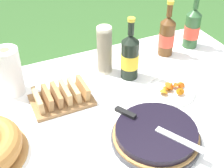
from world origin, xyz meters
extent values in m
cube|color=brown|center=(0.00, 0.00, 0.69)|extent=(1.57, 1.17, 0.03)
cylinder|color=brown|center=(0.72, 0.53, 0.34)|extent=(0.06, 0.06, 0.67)
cube|color=white|center=(0.00, 0.00, 0.71)|extent=(1.58, 1.18, 0.00)
cube|color=white|center=(0.00, 0.59, 0.66)|extent=(1.58, 0.00, 0.10)
cylinder|color=#38383D|center=(0.05, -0.13, 0.72)|extent=(0.34, 0.34, 0.02)
cylinder|color=#B78447|center=(0.05, -0.13, 0.74)|extent=(0.33, 0.33, 0.01)
cylinder|color=black|center=(0.05, -0.13, 0.76)|extent=(0.31, 0.31, 0.03)
cube|color=silver|center=(0.10, -0.22, 0.77)|extent=(0.11, 0.18, 0.00)
cube|color=black|center=(-0.01, -0.01, 0.78)|extent=(0.06, 0.09, 0.01)
cylinder|color=beige|center=(0.07, 0.38, 0.76)|extent=(0.07, 0.07, 0.09)
cylinder|color=beige|center=(0.07, 0.38, 0.77)|extent=(0.07, 0.07, 0.09)
cylinder|color=beige|center=(0.07, 0.38, 0.79)|extent=(0.07, 0.07, 0.09)
cylinder|color=beige|center=(0.07, 0.38, 0.80)|extent=(0.07, 0.07, 0.09)
cylinder|color=beige|center=(0.07, 0.38, 0.81)|extent=(0.07, 0.07, 0.09)
cylinder|color=beige|center=(0.07, 0.38, 0.83)|extent=(0.07, 0.07, 0.09)
cylinder|color=beige|center=(0.07, 0.38, 0.84)|extent=(0.07, 0.07, 0.09)
cylinder|color=beige|center=(0.07, 0.38, 0.85)|extent=(0.07, 0.07, 0.09)
cylinder|color=beige|center=(0.07, 0.38, 0.86)|extent=(0.07, 0.07, 0.09)
cylinder|color=beige|center=(0.07, 0.38, 0.88)|extent=(0.07, 0.07, 0.09)
cylinder|color=beige|center=(0.07, 0.38, 0.89)|extent=(0.07, 0.07, 0.09)
cylinder|color=beige|center=(0.07, 0.38, 0.90)|extent=(0.07, 0.07, 0.09)
torus|color=beige|center=(0.07, 0.38, 0.95)|extent=(0.07, 0.07, 0.01)
cylinder|color=#2D562D|center=(0.61, 0.40, 0.81)|extent=(0.08, 0.08, 0.19)
cylinder|color=#E54C38|center=(0.61, 0.40, 0.80)|extent=(0.08, 0.08, 0.07)
cone|color=#2D562D|center=(0.61, 0.40, 0.92)|extent=(0.08, 0.08, 0.04)
cylinder|color=#2D562D|center=(0.61, 0.40, 0.97)|extent=(0.03, 0.03, 0.07)
cylinder|color=brown|center=(0.43, 0.39, 0.80)|extent=(0.08, 0.08, 0.18)
cylinder|color=#E54C38|center=(0.43, 0.39, 0.80)|extent=(0.08, 0.08, 0.07)
cone|color=brown|center=(0.43, 0.39, 0.91)|extent=(0.08, 0.08, 0.04)
cylinder|color=brown|center=(0.43, 0.39, 0.96)|extent=(0.03, 0.03, 0.06)
cylinder|color=gold|center=(0.43, 0.39, 1.00)|extent=(0.03, 0.03, 0.02)
cylinder|color=black|center=(0.16, 0.28, 0.81)|extent=(0.08, 0.08, 0.19)
cylinder|color=yellow|center=(0.16, 0.28, 0.80)|extent=(0.09, 0.09, 0.07)
cone|color=black|center=(0.16, 0.28, 0.92)|extent=(0.08, 0.08, 0.04)
cylinder|color=black|center=(0.16, 0.28, 0.97)|extent=(0.03, 0.03, 0.07)
cylinder|color=gold|center=(0.16, 0.28, 1.01)|extent=(0.03, 0.03, 0.02)
cylinder|color=white|center=(0.27, 0.09, 0.72)|extent=(0.22, 0.22, 0.01)
torus|color=white|center=(0.27, 0.09, 0.73)|extent=(0.22, 0.22, 0.01)
cone|color=#B44F0C|center=(0.27, 0.09, 0.75)|extent=(0.06, 0.05, 0.04)
cone|color=#C87416|center=(0.23, 0.08, 0.74)|extent=(0.05, 0.05, 0.05)
cone|color=#AE560A|center=(0.26, 0.10, 0.74)|extent=(0.04, 0.04, 0.03)
cone|color=#C15414|center=(0.28, 0.11, 0.74)|extent=(0.04, 0.04, 0.04)
cone|color=#AC420A|center=(0.30, 0.10, 0.75)|extent=(0.05, 0.04, 0.04)
cone|color=#B84F12|center=(0.28, 0.12, 0.74)|extent=(0.04, 0.04, 0.03)
cone|color=#B55D0C|center=(0.29, 0.04, 0.75)|extent=(0.05, 0.05, 0.03)
cone|color=#CB5511|center=(0.32, 0.09, 0.75)|extent=(0.05, 0.05, 0.03)
cylinder|color=white|center=(-0.37, 0.40, 0.82)|extent=(0.11, 0.11, 0.22)
cylinder|color=#9E7A56|center=(-0.37, 0.40, 0.93)|extent=(0.04, 0.04, 0.00)
cube|color=olive|center=(-0.20, 0.24, 0.72)|extent=(0.26, 0.18, 0.02)
cube|color=tan|center=(-0.30, 0.24, 0.76)|extent=(0.02, 0.14, 0.06)
cube|color=#9E7042|center=(-0.26, 0.24, 0.76)|extent=(0.03, 0.14, 0.06)
cube|color=#9E7042|center=(-0.22, 0.24, 0.76)|extent=(0.03, 0.14, 0.06)
cube|color=tan|center=(-0.18, 0.24, 0.76)|extent=(0.02, 0.14, 0.06)
cube|color=tan|center=(-0.14, 0.24, 0.76)|extent=(0.02, 0.14, 0.06)
cube|color=#B2844C|center=(-0.10, 0.24, 0.76)|extent=(0.03, 0.14, 0.06)
camera|label=1|loc=(-0.44, -0.81, 1.59)|focal=50.00mm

